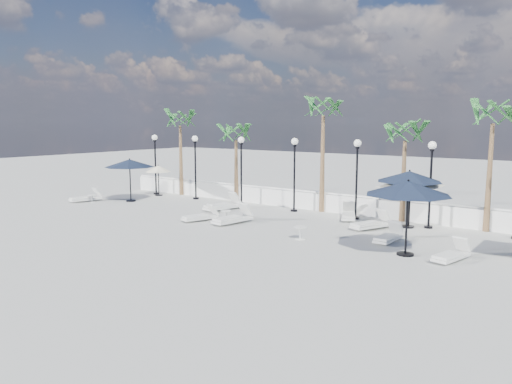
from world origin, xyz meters
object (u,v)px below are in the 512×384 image
Objects in this scene: lounger_7 at (451,255)px; parasol_navy_right at (408,189)px; lounger_2 at (233,218)px; lounger_6 at (371,223)px; lounger_5 at (389,236)px; parasol_cream_small at (158,169)px; lounger_1 at (223,205)px; parasol_cream_sq_a at (411,179)px; lounger_0 at (85,198)px; lounger_4 at (349,214)px; lounger_3 at (200,216)px; parasol_navy_mid at (409,177)px; parasol_navy_left at (130,163)px.

parasol_navy_right is (-1.52, -0.20, 2.16)m from lounger_7.
lounger_2 reaches higher than lounger_6.
lounger_2 reaches higher than lounger_5.
lounger_6 is at bearing 156.48° from lounger_7.
lounger_5 is 0.91× the size of parasol_cream_small.
lounger_5 is at bearing 167.32° from lounger_7.
lounger_2 reaches higher than lounger_7.
parasol_cream_sq_a reaches higher than lounger_1.
lounger_0 is 0.95× the size of lounger_4.
parasol_navy_right is 4.97m from parasol_cream_sq_a.
lounger_3 is 9.74m from parasol_navy_mid.
parasol_cream_small is at bearing 82.69° from lounger_0.
lounger_5 is at bearing 26.63° from lounger_3.
lounger_0 is 0.85× the size of lounger_1.
lounger_7 is at bearing 18.29° from lounger_3.
lounger_1 is 0.78× the size of parasol_navy_mid.
lounger_1 is 0.47× the size of parasol_cream_sq_a.
lounger_3 is 0.95× the size of parasol_cream_small.
lounger_6 is at bearing 4.63° from parasol_navy_left.
lounger_4 is 1.02× the size of parasol_cream_small.
parasol_navy_right is at bearing -4.19° from lounger_1.
lounger_5 is 0.86× the size of lounger_6.
lounger_4 reaches higher than lounger_3.
parasol_cream_sq_a is (17.80, 4.25, 1.93)m from lounger_0.
parasol_cream_sq_a is at bearing 27.41° from lounger_0.
lounger_6 is 0.72× the size of parasol_navy_left.
lounger_1 is at bearing -155.88° from lounger_6.
lounger_5 is at bearing -84.27° from parasol_cream_sq_a.
parasol_navy_left reaches higher than lounger_6.
parasol_navy_right is 0.64× the size of parasol_cream_sq_a.
lounger_2 is 9.89m from lounger_7.
lounger_6 is (-1.51, 1.82, 0.03)m from lounger_5.
parasol_cream_small is (-19.19, 4.52, 1.46)m from lounger_7.
parasol_navy_right is at bearing -71.36° from parasol_navy_mid.
lounger_1 is 9.90m from lounger_5.
parasol_navy_right is at bearing -72.03° from parasol_cream_sq_a.
parasol_cream_sq_a is at bearing 107.97° from parasol_navy_right.
lounger_3 is at bearing -152.18° from parasol_cream_sq_a.
parasol_navy_left reaches higher than parasol_cream_sq_a.
lounger_0 is 19.46m from parasol_navy_right.
parasol_navy_left reaches higher than lounger_7.
lounger_2 is at bearing -149.78° from parasol_navy_mid.
parasol_cream_sq_a is at bearing 75.31° from parasol_navy_mid.
parasol_cream_small is at bearing -180.00° from parasol_cream_sq_a.
lounger_3 is 8.90m from lounger_5.
parasol_cream_small reaches higher than lounger_0.
parasol_navy_mid is 1.47× the size of parasol_cream_small.
parasol_navy_mid is at bearing -104.69° from parasol_cream_sq_a.
lounger_1 reaches higher than lounger_5.
lounger_0 is at bearing -151.56° from lounger_1.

